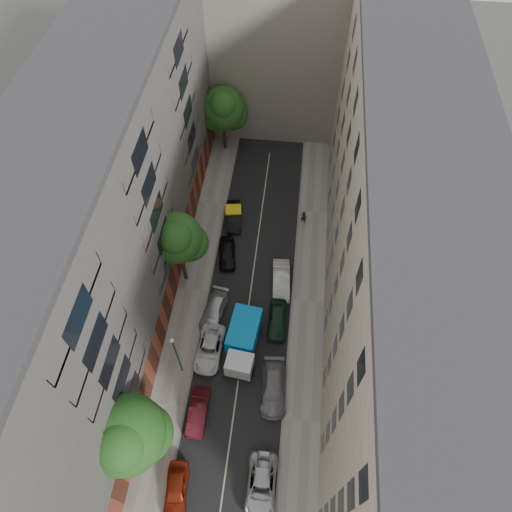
# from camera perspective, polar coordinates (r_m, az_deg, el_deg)

# --- Properties ---
(ground) EXTENTS (120.00, 120.00, 0.00)m
(ground) POSITION_cam_1_polar(r_m,az_deg,el_deg) (43.45, -0.75, -5.02)
(ground) COLOR #4C4C49
(ground) RESTS_ON ground
(road_surface) EXTENTS (8.00, 44.00, 0.02)m
(road_surface) POSITION_cam_1_polar(r_m,az_deg,el_deg) (43.44, -0.75, -5.01)
(road_surface) COLOR black
(road_surface) RESTS_ON ground
(sidewalk_left) EXTENTS (3.00, 44.00, 0.15)m
(sidewalk_left) POSITION_cam_1_polar(r_m,az_deg,el_deg) (44.11, -7.89, -4.23)
(sidewalk_left) COLOR gray
(sidewalk_left) RESTS_ON ground
(sidewalk_right) EXTENTS (3.00, 44.00, 0.15)m
(sidewalk_right) POSITION_cam_1_polar(r_m,az_deg,el_deg) (43.35, 6.51, -5.64)
(sidewalk_right) COLOR gray
(sidewalk_right) RESTS_ON ground
(building_left) EXTENTS (8.00, 44.00, 20.00)m
(building_left) POSITION_cam_1_polar(r_m,az_deg,el_deg) (37.69, -17.82, 4.46)
(building_left) COLOR #514E4B
(building_left) RESTS_ON ground
(building_right) EXTENTS (8.00, 44.00, 20.00)m
(building_right) POSITION_cam_1_polar(r_m,az_deg,el_deg) (35.91, 16.78, 1.44)
(building_right) COLOR beige
(building_right) RESTS_ON ground
(building_endcap) EXTENTS (18.00, 12.00, 18.00)m
(building_endcap) POSITION_cam_1_polar(r_m,az_deg,el_deg) (57.21, 2.84, 25.00)
(building_endcap) COLOR gray
(building_endcap) RESTS_ON ground
(tarp_truck) EXTENTS (2.95, 6.15, 2.73)m
(tarp_truck) POSITION_cam_1_polar(r_m,az_deg,el_deg) (39.70, -1.64, -10.59)
(tarp_truck) COLOR black
(tarp_truck) RESTS_ON ground
(car_left_0) EXTENTS (1.98, 4.12, 1.36)m
(car_left_0) POSITION_cam_1_polar(r_m,az_deg,el_deg) (37.80, -9.96, -26.83)
(car_left_0) COLOR maroon
(car_left_0) RESTS_ON ground
(car_left_1) EXTENTS (1.43, 4.09, 1.35)m
(car_left_1) POSITION_cam_1_polar(r_m,az_deg,el_deg) (38.78, -7.24, -18.73)
(car_left_1) COLOR #501018
(car_left_1) RESTS_ON ground
(car_left_2) EXTENTS (2.39, 4.82, 1.31)m
(car_left_2) POSITION_cam_1_polar(r_m,az_deg,el_deg) (40.52, -5.82, -11.49)
(car_left_2) COLOR silver
(car_left_2) RESTS_ON ground
(car_left_3) EXTENTS (2.49, 4.68, 1.29)m
(car_left_3) POSITION_cam_1_polar(r_m,az_deg,el_deg) (42.16, -5.23, -6.74)
(car_left_3) COLOR #B6B6BB
(car_left_3) RESTS_ON ground
(car_left_4) EXTENTS (2.25, 4.22, 1.37)m
(car_left_4) POSITION_cam_1_polar(r_m,az_deg,el_deg) (45.39, -3.64, 0.37)
(car_left_4) COLOR black
(car_left_4) RESTS_ON ground
(car_left_5) EXTENTS (2.08, 4.36, 1.38)m
(car_left_5) POSITION_cam_1_polar(r_m,az_deg,el_deg) (48.24, -2.79, 4.99)
(car_left_5) COLOR black
(car_left_5) RESTS_ON ground
(car_right_0) EXTENTS (2.26, 4.77, 1.32)m
(car_right_0) POSITION_cam_1_polar(r_m,az_deg,el_deg) (37.40, 0.69, -26.76)
(car_right_0) COLOR #BCBCC1
(car_right_0) RESTS_ON ground
(car_right_1) EXTENTS (2.35, 5.12, 1.45)m
(car_right_1) POSITION_cam_1_polar(r_m,az_deg,el_deg) (39.05, 2.22, -16.15)
(car_right_1) COLOR slate
(car_right_1) RESTS_ON ground
(car_right_2) EXTENTS (1.73, 4.20, 1.43)m
(car_right_2) POSITION_cam_1_polar(r_m,az_deg,el_deg) (41.49, 2.68, -7.99)
(car_right_2) COLOR #142E21
(car_right_2) RESTS_ON ground
(car_right_3) EXTENTS (1.97, 4.66, 1.49)m
(car_right_3) POSITION_cam_1_polar(r_m,az_deg,el_deg) (43.55, 3.16, -3.01)
(car_right_3) COLOR silver
(car_right_3) RESTS_ON ground
(tree_near) EXTENTS (5.60, 5.37, 8.88)m
(tree_near) POSITION_cam_1_polar(r_m,az_deg,el_deg) (33.61, -15.72, -20.91)
(tree_near) COLOR #382619
(tree_near) RESTS_ON sidewalk_left
(tree_mid) EXTENTS (4.90, 4.55, 9.06)m
(tree_mid) POSITION_cam_1_polar(r_m,az_deg,el_deg) (39.67, -9.74, 1.94)
(tree_mid) COLOR #382619
(tree_mid) RESTS_ON sidewalk_left
(tree_far) EXTENTS (5.24, 4.97, 8.20)m
(tree_far) POSITION_cam_1_polar(r_m,az_deg,el_deg) (52.97, -4.10, 17.69)
(tree_far) COLOR #382619
(tree_far) RESTS_ON sidewalk_left
(lamp_post) EXTENTS (0.36, 0.36, 6.20)m
(lamp_post) POSITION_cam_1_polar(r_m,az_deg,el_deg) (37.12, -9.97, -11.77)
(lamp_post) COLOR #1B5F32
(lamp_post) RESTS_ON sidewalk_left
(pedestrian) EXTENTS (0.67, 0.53, 1.62)m
(pedestrian) POSITION_cam_1_polar(r_m,az_deg,el_deg) (48.03, 5.96, 4.88)
(pedestrian) COLOR black
(pedestrian) RESTS_ON sidewalk_right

